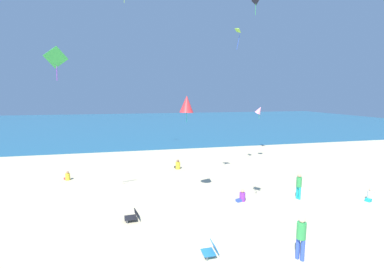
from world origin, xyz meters
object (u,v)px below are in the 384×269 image
person_0 (242,197)px  person_4 (301,235)px  kite_black (256,0)px  kite_red (187,104)px  kite_lime (239,30)px  kite_green (56,58)px  person_1 (68,177)px  beach_chair_mid_beach (211,250)px  beach_chair_near_camera (133,216)px  kite_pink (259,110)px  person_2 (299,185)px  person_6 (178,165)px  person_3 (370,196)px

person_0 → person_4: (-0.15, -5.61, 0.70)m
person_0 → kite_black: size_ratio=0.43×
kite_red → kite_lime: bearing=40.5°
person_4 → kite_green: (-9.14, 6.05, 6.71)m
person_1 → kite_black: size_ratio=0.41×
person_0 → kite_lime: bearing=-120.2°
beach_chair_mid_beach → person_0: (3.24, 4.68, -0.01)m
beach_chair_mid_beach → person_4: bearing=160.9°
person_0 → person_1: person_0 is taller
beach_chair_near_camera → kite_pink: size_ratio=0.61×
person_2 → person_6: 9.75m
beach_chair_mid_beach → person_1: (-7.21, 11.04, -0.02)m
beach_chair_mid_beach → kite_red: size_ratio=0.41×
person_1 → person_4: size_ratio=0.39×
person_3 → kite_green: bearing=-30.2°
beach_chair_near_camera → kite_green: bearing=-27.5°
person_4 → kite_pink: (5.40, 14.22, 3.67)m
kite_red → kite_green: bearing=-176.6°
person_1 → kite_black: bearing=-126.5°
beach_chair_near_camera → kite_lime: size_ratio=0.46×
kite_black → kite_lime: (-2.35, -2.47, -2.92)m
kite_lime → beach_chair_mid_beach: bearing=-117.0°
person_6 → kite_green: bearing=121.3°
person_2 → kite_green: bearing=-21.7°
beach_chair_near_camera → kite_pink: (11.28, 9.68, 4.40)m
kite_black → beach_chair_near_camera: bearing=-140.3°
person_6 → kite_black: 14.45m
person_6 → kite_red: size_ratio=0.54×
kite_lime → kite_pink: size_ratio=1.34×
kite_pink → person_0: bearing=-121.4°
person_0 → kite_red: (-3.00, 0.81, 5.21)m
beach_chair_near_camera → kite_lime: 13.93m
beach_chair_near_camera → beach_chair_mid_beach: beach_chair_mid_beach is taller
person_0 → beach_chair_near_camera: bearing=-2.0°
beach_chair_mid_beach → person_6: 12.20m
person_1 → person_6: bearing=-121.8°
person_4 → person_2: bearing=24.0°
person_4 → kite_black: size_ratio=1.03×
beach_chair_near_camera → kite_pink: kite_pink is taller
person_1 → kite_lime: (11.99, -1.67, 10.16)m
beach_chair_near_camera → person_0: person_0 is taller
kite_lime → person_6: bearing=144.4°
person_0 → person_2: 3.39m
person_3 → kite_red: (-10.16, 2.36, 5.18)m
person_4 → kite_black: bearing=40.2°
beach_chair_near_camera → person_1: size_ratio=1.09×
kite_lime → person_1: bearing=172.1°
person_4 → beach_chair_mid_beach: bearing=131.0°
person_2 → kite_green: kite_green is taller
person_2 → kite_red: kite_red is taller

